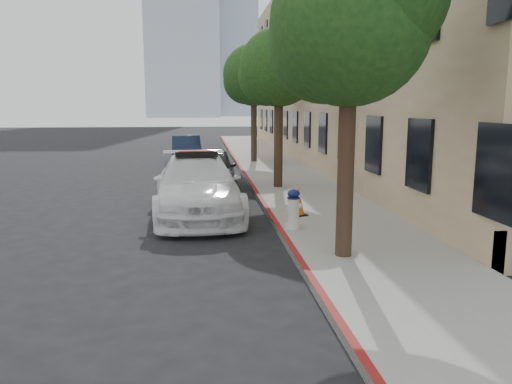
{
  "coord_description": "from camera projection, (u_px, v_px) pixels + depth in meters",
  "views": [
    {
      "loc": [
        0.34,
        -10.67,
        2.88
      ],
      "look_at": [
        1.5,
        0.1,
        1.0
      ],
      "focal_mm": 35.0,
      "sensor_mm": 36.0,
      "label": 1
    }
  ],
  "objects": [
    {
      "name": "ground",
      "position": [
        188.0,
        239.0,
        10.9
      ],
      "size": [
        120.0,
        120.0,
        0.0
      ],
      "primitive_type": "plane",
      "color": "black",
      "rests_on": "ground"
    },
    {
      "name": "curb_strip",
      "position": [
        244.0,
        173.0,
        20.91
      ],
      "size": [
        0.12,
        50.0,
        0.15
      ],
      "primitive_type": "cube",
      "color": "maroon",
      "rests_on": "ground"
    },
    {
      "name": "sidewalk",
      "position": [
        280.0,
        173.0,
        21.07
      ],
      "size": [
        3.2,
        50.0,
        0.15
      ],
      "primitive_type": "cube",
      "color": "gray",
      "rests_on": "ground"
    },
    {
      "name": "traffic_cone",
      "position": [
        299.0,
        202.0,
        12.52
      ],
      "size": [
        0.47,
        0.47,
        0.71
      ],
      "rotation": [
        0.0,
        0.0,
        0.34
      ],
      "color": "black",
      "rests_on": "sidewalk"
    },
    {
      "name": "parked_car_mid",
      "position": [
        210.0,
        170.0,
        16.8
      ],
      "size": [
        1.88,
        4.44,
        1.5
      ],
      "primitive_type": "imported",
      "rotation": [
        0.0,
        0.0,
        -0.03
      ],
      "color": "#212329",
      "rests_on": "ground"
    },
    {
      "name": "fire_hydrant",
      "position": [
        293.0,
        209.0,
        11.17
      ],
      "size": [
        0.38,
        0.34,
        0.89
      ],
      "rotation": [
        0.0,
        0.0,
        -0.32
      ],
      "color": "silver",
      "rests_on": "sidewalk"
    },
    {
      "name": "building",
      "position": [
        373.0,
        64.0,
        25.72
      ],
      "size": [
        8.0,
        36.0,
        10.0
      ],
      "primitive_type": "cube",
      "color": "tan",
      "rests_on": "ground"
    },
    {
      "name": "parked_car_far",
      "position": [
        186.0,
        149.0,
        25.77
      ],
      "size": [
        1.66,
        4.19,
        1.36
      ],
      "primitive_type": "imported",
      "rotation": [
        0.0,
        0.0,
        0.05
      ],
      "color": "#151F35",
      "rests_on": "ground"
    },
    {
      "name": "tree_near",
      "position": [
        352.0,
        23.0,
        8.51
      ],
      "size": [
        2.92,
        2.82,
        5.62
      ],
      "color": "black",
      "rests_on": "sidewalk"
    },
    {
      "name": "tower_right",
      "position": [
        231.0,
        37.0,
        140.35
      ],
      "size": [
        14.0,
        14.0,
        44.0
      ],
      "primitive_type": "cube",
      "color": "#9EA8B7",
      "rests_on": "ground"
    },
    {
      "name": "police_car",
      "position": [
        197.0,
        186.0,
        13.16
      ],
      "size": [
        2.47,
        5.52,
        1.72
      ],
      "rotation": [
        0.0,
        0.0,
        0.05
      ],
      "color": "white",
      "rests_on": "ground"
    },
    {
      "name": "tree_mid",
      "position": [
        280.0,
        66.0,
        16.37
      ],
      "size": [
        2.77,
        2.64,
        5.43
      ],
      "color": "black",
      "rests_on": "sidewalk"
    },
    {
      "name": "tree_far",
      "position": [
        254.0,
        74.0,
        24.17
      ],
      "size": [
        3.1,
        3.0,
        5.81
      ],
      "color": "black",
      "rests_on": "sidewalk"
    }
  ]
}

